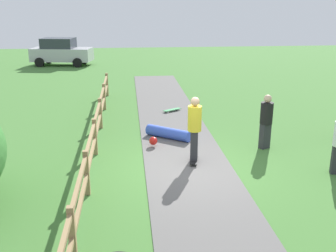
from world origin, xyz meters
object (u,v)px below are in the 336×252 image
object	(u,v)px
skater_riding	(195,126)
parked_car_silver	(61,52)
skateboard_loose	(172,110)
bystander_black	(266,119)
skater_fallen	(167,134)

from	to	relation	value
skater_riding	parked_car_silver	size ratio (longest dim) A/B	0.42
parked_car_silver	skateboard_loose	bearing A→B (deg)	-64.04
skateboard_loose	parked_car_silver	distance (m)	14.82
skater_riding	bystander_black	bearing A→B (deg)	21.16
skater_riding	skateboard_loose	xyz separation A→B (m)	(-0.01, 5.40, -0.98)
skater_fallen	skateboard_loose	size ratio (longest dim) A/B	1.87
bystander_black	skater_riding	bearing A→B (deg)	-158.84
bystander_black	parked_car_silver	size ratio (longest dim) A/B	0.38
skateboard_loose	skater_riding	bearing A→B (deg)	-89.89
skater_fallen	bystander_black	world-z (taller)	bystander_black
skateboard_loose	bystander_black	distance (m)	5.14
skateboard_loose	bystander_black	world-z (taller)	bystander_black
skateboard_loose	bystander_black	xyz separation A→B (m)	(2.38, -4.48, 0.84)
skater_riding	skateboard_loose	bearing A→B (deg)	90.11
parked_car_silver	skater_fallen	bearing A→B (deg)	-70.44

